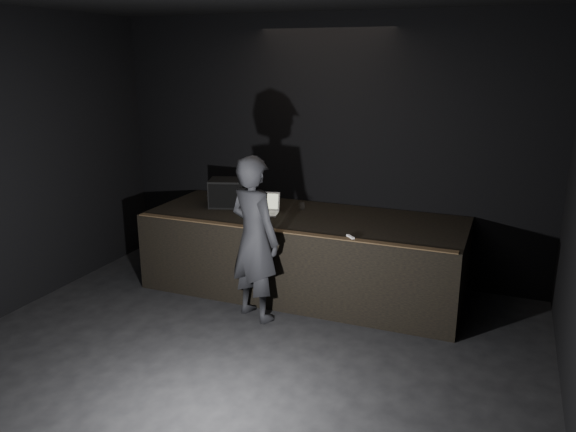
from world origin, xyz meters
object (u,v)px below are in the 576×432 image
(stage_monitor, at_px, (230,193))
(laptop, at_px, (265,208))
(stage_riser, at_px, (304,253))
(beer_can, at_px, (266,214))
(person, at_px, (254,239))

(stage_monitor, height_order, laptop, stage_monitor)
(stage_monitor, bearing_deg, stage_riser, -23.19)
(beer_can, xyz_separation_m, person, (0.13, -0.60, -0.12))
(person, bearing_deg, stage_riser, -81.61)
(stage_riser, relative_size, person, 2.09)
(laptop, relative_size, beer_can, 2.65)
(stage_riser, xyz_separation_m, laptop, (-0.53, -0.04, 0.56))
(stage_riser, height_order, laptop, laptop)
(beer_can, bearing_deg, stage_riser, 43.38)
(stage_monitor, xyz_separation_m, laptop, (0.56, -0.13, -0.12))
(laptop, bearing_deg, stage_riser, -8.79)
(stage_monitor, height_order, beer_can, stage_monitor)
(stage_riser, xyz_separation_m, beer_can, (-0.38, -0.35, 0.58))
(stage_monitor, relative_size, laptop, 1.51)
(stage_riser, bearing_deg, laptop, -175.88)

